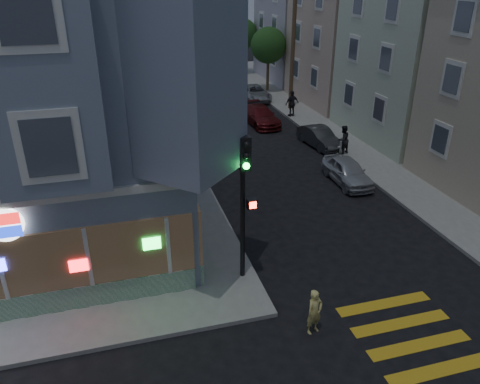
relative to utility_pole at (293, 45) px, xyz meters
name	(u,v)px	position (x,y,z in m)	size (l,w,h in m)	color
sidewalk_ne	(422,102)	(11.00, -1.00, -4.72)	(24.00, 42.00, 0.15)	gray
row_house_b	(458,48)	(7.50, -8.00, 0.60)	(12.00, 8.60, 10.50)	#B3C3A9
row_house_c	(378,41)	(7.50, 1.00, -0.15)	(12.00, 8.60, 9.00)	tan
row_house_d	(328,20)	(7.50, 10.00, 0.60)	(12.00, 8.60, 10.50)	#9C98A7
utility_pole	(293,45)	(0.00, 0.00, 0.00)	(2.20, 0.30, 9.00)	#4C3826
street_tree_near	(268,45)	(0.20, 6.00, -0.86)	(3.00, 3.00, 5.30)	#4C3826
street_tree_far	(242,34)	(0.20, 14.00, -0.86)	(3.00, 3.00, 5.30)	#4C3826
running_child	(315,312)	(-8.20, -22.88, -4.07)	(0.53, 0.35, 1.46)	#E1D373
pedestrian_a	(343,140)	(-0.70, -9.94, -3.82)	(0.80, 0.63, 1.65)	black
pedestrian_b	(292,104)	(-0.70, -2.06, -3.73)	(1.07, 0.45, 1.83)	black
parked_car_a	(347,171)	(-2.20, -13.43, -4.18)	(1.47, 3.65, 1.24)	#B9BCC2
parked_car_b	(319,137)	(-1.30, -8.11, -4.21)	(1.23, 3.54, 1.17)	#333537
parked_car_c	(260,116)	(-3.36, -2.91, -4.17)	(1.76, 4.32, 1.25)	maroon
parked_car_d	(255,93)	(-1.70, 3.63, -4.21)	(1.95, 4.22, 1.17)	#A1A5AC
traffic_signal	(244,185)	(-9.47, -19.91, -1.17)	(0.59, 0.58, 5.14)	black
fire_hydrant	(342,146)	(-0.70, -9.87, -4.22)	(0.47, 0.27, 0.82)	silver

